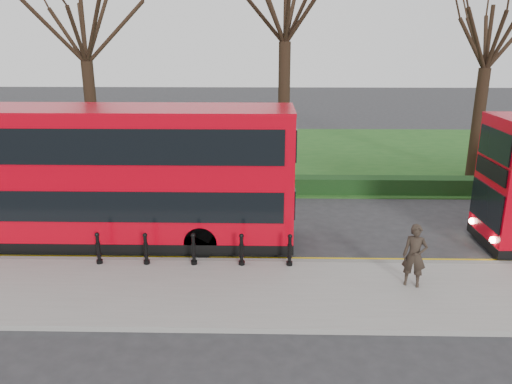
{
  "coord_description": "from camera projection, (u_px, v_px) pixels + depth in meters",
  "views": [
    {
      "loc": [
        1.13,
        -15.81,
        7.05
      ],
      "look_at": [
        0.78,
        0.5,
        2.0
      ],
      "focal_mm": 35.0,
      "sensor_mm": 36.0,
      "label": 1
    }
  ],
  "objects": [
    {
      "name": "ground",
      "position": [
        233.0,
        251.0,
        17.2
      ],
      "size": [
        120.0,
        120.0,
        0.0
      ],
      "primitive_type": "plane",
      "color": "#28282B",
      "rests_on": "ground"
    },
    {
      "name": "pavement",
      "position": [
        226.0,
        292.0,
        14.32
      ],
      "size": [
        60.0,
        4.0,
        0.15
      ],
      "primitive_type": "cube",
      "color": "gray",
      "rests_on": "ground"
    },
    {
      "name": "kerb",
      "position": [
        231.0,
        262.0,
        16.23
      ],
      "size": [
        60.0,
        0.25,
        0.16
      ],
      "primitive_type": "cube",
      "color": "slate",
      "rests_on": "ground"
    },
    {
      "name": "grass_verge",
      "position": [
        249.0,
        154.0,
        31.52
      ],
      "size": [
        60.0,
        18.0,
        0.06
      ],
      "primitive_type": "cube",
      "color": "#1C4C19",
      "rests_on": "ground"
    },
    {
      "name": "hedge",
      "position": [
        243.0,
        185.0,
        23.58
      ],
      "size": [
        60.0,
        0.9,
        0.8
      ],
      "primitive_type": "cube",
      "color": "black",
      "rests_on": "ground"
    },
    {
      "name": "yellow_line_outer",
      "position": [
        232.0,
        260.0,
        16.53
      ],
      "size": [
        60.0,
        0.1,
        0.01
      ],
      "primitive_type": "cube",
      "color": "yellow",
      "rests_on": "ground"
    },
    {
      "name": "yellow_line_inner",
      "position": [
        232.0,
        257.0,
        16.72
      ],
      "size": [
        60.0,
        0.1,
        0.01
      ],
      "primitive_type": "cube",
      "color": "yellow",
      "rests_on": "ground"
    },
    {
      "name": "tree_left",
      "position": [
        83.0,
        21.0,
        24.61
      ],
      "size": [
        6.9,
        6.9,
        10.78
      ],
      "color": "black",
      "rests_on": "ground"
    },
    {
      "name": "tree_right",
      "position": [
        490.0,
        30.0,
        24.31
      ],
      "size": [
        6.54,
        6.54,
        10.21
      ],
      "color": "black",
      "rests_on": "ground"
    },
    {
      "name": "bollard_row",
      "position": [
        194.0,
        250.0,
        15.75
      ],
      "size": [
        6.22,
        0.15,
        1.0
      ],
      "color": "black",
      "rests_on": "pavement"
    },
    {
      "name": "bus_lead",
      "position": [
        118.0,
        177.0,
        17.26
      ],
      "size": [
        12.14,
        2.79,
        4.83
      ],
      "color": "#B40110",
      "rests_on": "ground"
    },
    {
      "name": "pedestrian",
      "position": [
        415.0,
        256.0,
        14.28
      ],
      "size": [
        0.79,
        0.65,
        1.87
      ],
      "primitive_type": "imported",
      "rotation": [
        0.0,
        0.0,
        -0.35
      ],
      "color": "#2B221B",
      "rests_on": "pavement"
    }
  ]
}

